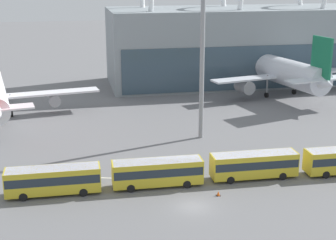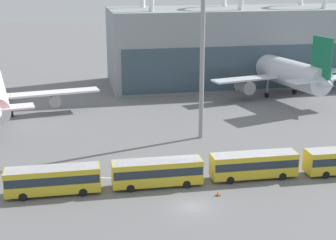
% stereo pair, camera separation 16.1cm
% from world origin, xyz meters
% --- Properties ---
extents(ground_plane, '(440.00, 440.00, 0.00)m').
position_xyz_m(ground_plane, '(0.00, 0.00, 0.00)').
color(ground_plane, slate).
extents(airliner_at_gate_far, '(32.23, 34.29, 13.94)m').
position_xyz_m(airliner_at_gate_far, '(30.71, 48.78, 5.33)').
color(airliner_at_gate_far, silver).
rests_on(airliner_at_gate_far, ground_plane).
extents(shuttle_bus_0, '(11.24, 2.91, 3.37)m').
position_xyz_m(shuttle_bus_0, '(-15.65, 6.57, 1.98)').
color(shuttle_bus_0, gold).
rests_on(shuttle_bus_0, ground_plane).
extents(shuttle_bus_1, '(11.26, 2.97, 3.37)m').
position_xyz_m(shuttle_bus_1, '(-3.00, 6.52, 1.98)').
color(shuttle_bus_1, gold).
rests_on(shuttle_bus_1, ground_plane).
extents(shuttle_bus_2, '(11.25, 2.95, 3.37)m').
position_xyz_m(shuttle_bus_2, '(9.65, 6.59, 1.98)').
color(shuttle_bus_2, gold).
rests_on(shuttle_bus_2, ground_plane).
extents(floodlight_mast, '(2.54, 2.54, 26.05)m').
position_xyz_m(floodlight_mast, '(7.20, 24.06, 15.85)').
color(floodlight_mast, gray).
rests_on(floodlight_mast, ground_plane).
extents(lane_stripe_2, '(9.26, 2.99, 0.01)m').
position_xyz_m(lane_stripe_2, '(-5.88, 9.39, 0.00)').
color(lane_stripe_2, silver).
rests_on(lane_stripe_2, ground_plane).
extents(traffic_cone_0, '(0.53, 0.53, 0.58)m').
position_xyz_m(traffic_cone_0, '(3.63, 2.30, 0.28)').
color(traffic_cone_0, black).
rests_on(traffic_cone_0, ground_plane).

